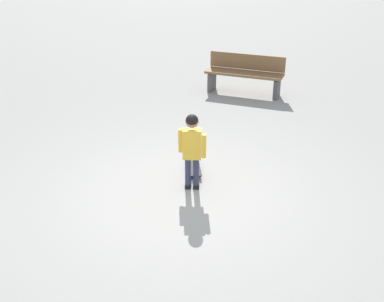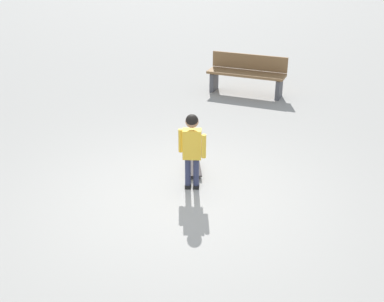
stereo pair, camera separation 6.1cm
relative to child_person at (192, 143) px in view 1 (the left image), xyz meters
name	(u,v)px [view 1 (the left image)]	position (x,y,z in m)	size (l,w,h in m)	color
ground_plane	(181,200)	(0.10, 0.33, -0.66)	(50.00, 50.00, 0.00)	gray
child_person	(192,143)	(0.00, 0.00, 0.00)	(0.38, 0.21, 1.06)	#2D3351
skateboard	(193,168)	(0.04, -0.48, -0.60)	(0.30, 0.58, 0.07)	black
street_bench	(245,74)	(-0.59, -4.18, -0.23)	(1.66, 0.82, 0.80)	brown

